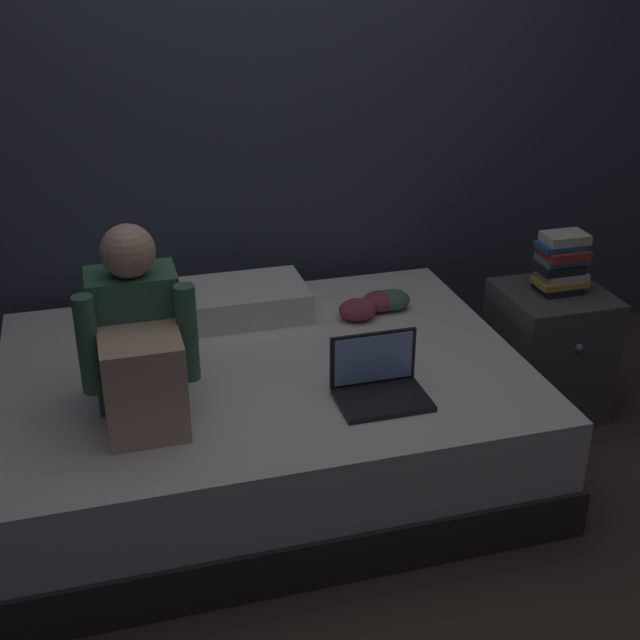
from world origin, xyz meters
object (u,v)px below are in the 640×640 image
Objects in this scene: book_stack at (561,263)px; bed at (265,415)px; person_sitting at (138,346)px; pillow at (240,301)px; laptop at (379,383)px; nightstand at (548,351)px; clothes_pile at (376,304)px.

bed is at bearing -175.29° from book_stack.
pillow is (0.47, 0.68, -0.19)m from person_sitting.
laptop is 1.09m from book_stack.
bed is 1.30m from nightstand.
laptop is 1.25× the size of book_stack.
clothes_pile is (-0.75, 0.20, -0.18)m from book_stack.
book_stack is at bearing 25.70° from laptop.
book_stack is 0.80m from clothes_pile.
laptop is at bearing -67.15° from pillow.
clothes_pile is (0.56, -0.14, -0.02)m from pillow.
laptop is (-0.96, -0.46, 0.24)m from nightstand.
person_sitting is at bearing -152.71° from clothes_pile.
pillow is 1.67× the size of clothes_pile.
clothes_pile is at bearing 28.52° from bed.
nightstand is at bearing -140.43° from book_stack.
person_sitting reaches higher than nightstand.
bed is 3.05× the size of person_sitting.
nightstand reaches higher than clothes_pile.
nightstand is 1.77× the size of laptop.
bed is 0.70m from clothes_pile.
nightstand is (1.30, 0.10, 0.05)m from bed.
laptop is (0.81, -0.13, -0.20)m from person_sitting.
person_sitting is (-0.47, -0.23, 0.49)m from bed.
bed is 3.54× the size of nightstand.
clothes_pile is at bearing -14.22° from pillow.
clothes_pile is (0.56, 0.31, 0.28)m from bed.
nightstand is 1.85m from person_sitting.
pillow is (-0.00, 0.45, 0.30)m from bed.
pillow is 1.37m from book_stack.
clothes_pile is at bearing 165.16° from book_stack.
pillow is at bearing 164.78° from nightstand.
bed is 3.57× the size of pillow.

